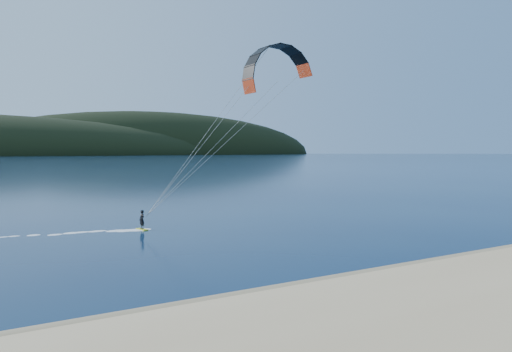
{
  "coord_description": "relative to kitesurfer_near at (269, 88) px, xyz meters",
  "views": [
    {
      "loc": [
        -10.14,
        -13.16,
        6.42
      ],
      "look_at": [
        3.82,
        10.0,
        5.0
      ],
      "focal_mm": 34.1,
      "sensor_mm": 36.0,
      "label": 1
    }
  ],
  "objects": [
    {
      "name": "ground",
      "position": [
        -12.26,
        -21.89,
        -11.72
      ],
      "size": [
        1800.0,
        1800.0,
        0.0
      ],
      "primitive_type": "plane",
      "color": "#071839",
      "rests_on": "ground"
    },
    {
      "name": "kitesurfer_near",
      "position": [
        0.0,
        0.0,
        0.0
      ],
      "size": [
        25.05,
        6.26,
        16.08
      ],
      "color": "#CDD418",
      "rests_on": "ground"
    },
    {
      "name": "wet_sand",
      "position": [
        -12.26,
        -17.39,
        -11.67
      ],
      "size": [
        220.0,
        2.5,
        0.1
      ],
      "color": "olive",
      "rests_on": "ground"
    }
  ]
}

